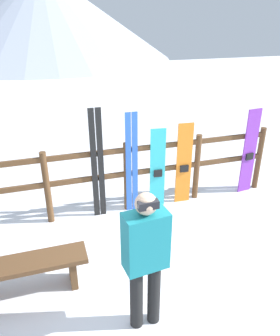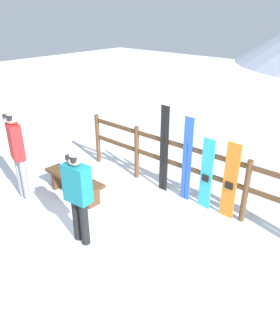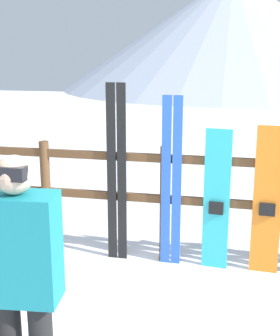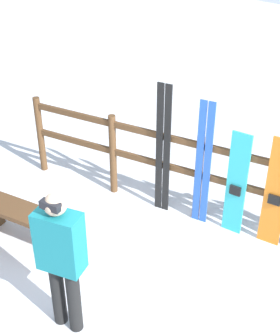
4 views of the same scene
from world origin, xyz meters
name	(u,v)px [view 1 (image 1 of 4)]	position (x,y,z in m)	size (l,w,h in m)	color
ground_plane	(161,272)	(0.00, 0.00, 0.00)	(40.00, 40.00, 0.00)	white
mountain_backdrop	(44,15)	(0.00, 23.61, 3.00)	(18.00, 18.00, 6.00)	#B2BCD1
fence	(127,171)	(0.00, 1.61, 0.70)	(5.15, 0.10, 1.19)	brown
bench	(24,270)	(-1.63, 0.17, 0.34)	(1.45, 0.36, 0.45)	brown
person_teal	(146,254)	(-0.43, -0.64, 0.91)	(0.44, 0.27, 1.58)	black
ski_pair_black	(97,165)	(-0.48, 1.56, 0.90)	(0.20, 0.02, 1.80)	black
ski_pair_blue	(132,164)	(0.07, 1.56, 0.84)	(0.19, 0.02, 1.69)	blue
snowboard_cyan	(158,169)	(0.51, 1.55, 0.69)	(0.25, 0.07, 1.39)	#2DBFCC
snowboard_orange	(184,164)	(0.98, 1.55, 0.71)	(0.27, 0.07, 1.43)	orange
snowboard_purple	(249,152)	(2.25, 1.55, 0.78)	(0.28, 0.08, 1.56)	purple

